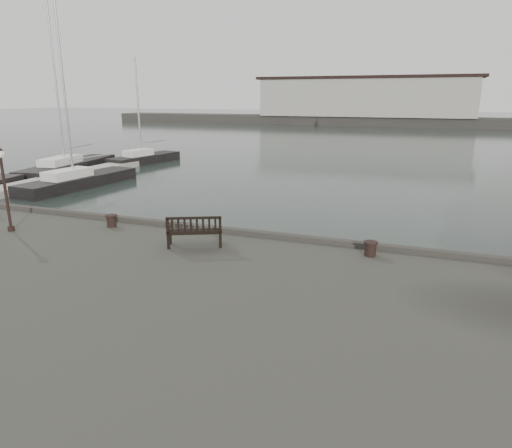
# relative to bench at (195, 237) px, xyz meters

# --- Properties ---
(ground) EXTENTS (400.00, 400.00, 0.00)m
(ground) POSITION_rel_bench_xyz_m (0.67, 1.94, -1.89)
(ground) COLOR black
(ground) RESTS_ON ground
(pontoon) EXTENTS (2.00, 24.00, 0.50)m
(pontoon) POSITION_rel_bench_xyz_m (-19.33, 11.94, -1.64)
(pontoon) COLOR #A8A49B
(pontoon) RESTS_ON ground
(breakwater) EXTENTS (140.00, 9.50, 12.20)m
(breakwater) POSITION_rel_bench_xyz_m (-3.88, 93.94, 2.41)
(breakwater) COLOR #383530
(breakwater) RESTS_ON ground
(bench) EXTENTS (1.88, 1.30, 1.03)m
(bench) POSITION_rel_bench_xyz_m (0.00, 0.00, 0.00)
(bench) COLOR black
(bench) RESTS_ON quay
(bollard_left) EXTENTS (0.49, 0.49, 0.46)m
(bollard_left) POSITION_rel_bench_xyz_m (-4.07, 0.97, -0.10)
(bollard_left) COLOR black
(bollard_left) RESTS_ON quay
(bollard_right) EXTENTS (0.50, 0.50, 0.46)m
(bollard_right) POSITION_rel_bench_xyz_m (5.55, 1.07, -0.10)
(bollard_right) COLOR black
(bollard_right) RESTS_ON quay
(lamp_post) EXTENTS (0.31, 0.31, 3.09)m
(lamp_post) POSITION_rel_bench_xyz_m (-7.19, -0.80, 1.66)
(lamp_post) COLOR black
(lamp_post) RESTS_ON quay
(yacht_b) EXTENTS (4.46, 11.95, 15.21)m
(yacht_b) POSITION_rel_bench_xyz_m (-22.27, 18.70, -1.64)
(yacht_b) COLOR black
(yacht_b) RESTS_ON ground
(yacht_c) EXTENTS (3.11, 9.84, 13.01)m
(yacht_c) POSITION_rel_bench_xyz_m (-16.51, 13.31, -1.64)
(yacht_c) COLOR black
(yacht_c) RESTS_ON ground
(yacht_d) EXTENTS (3.52, 8.36, 10.41)m
(yacht_d) POSITION_rel_bench_xyz_m (-19.07, 25.43, -1.65)
(yacht_d) COLOR black
(yacht_d) RESTS_ON ground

